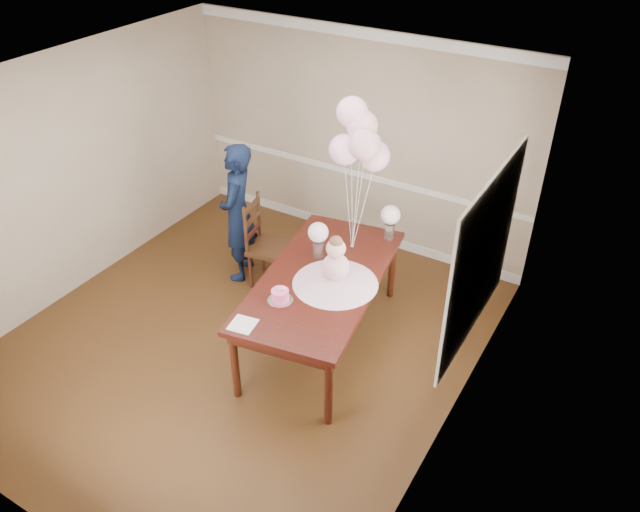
% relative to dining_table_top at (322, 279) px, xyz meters
% --- Properties ---
extents(floor, '(4.50, 5.00, 0.00)m').
position_rel_dining_table_top_xyz_m(floor, '(-0.71, -0.44, -0.80)').
color(floor, '#351E0D').
rests_on(floor, ground).
extents(ceiling, '(4.50, 5.00, 0.02)m').
position_rel_dining_table_top_xyz_m(ceiling, '(-0.71, -0.44, 1.90)').
color(ceiling, white).
rests_on(ceiling, wall_back).
extents(wall_back, '(4.50, 0.02, 2.70)m').
position_rel_dining_table_top_xyz_m(wall_back, '(-0.71, 2.06, 0.55)').
color(wall_back, gray).
rests_on(wall_back, floor).
extents(wall_left, '(0.02, 5.00, 2.70)m').
position_rel_dining_table_top_xyz_m(wall_left, '(-2.96, -0.44, 0.55)').
color(wall_left, gray).
rests_on(wall_left, floor).
extents(wall_right, '(0.02, 5.00, 2.70)m').
position_rel_dining_table_top_xyz_m(wall_right, '(1.54, -0.44, 0.55)').
color(wall_right, gray).
rests_on(wall_right, floor).
extents(chair_rail_trim, '(4.50, 0.02, 0.07)m').
position_rel_dining_table_top_xyz_m(chair_rail_trim, '(-0.71, 2.05, 0.10)').
color(chair_rail_trim, silver).
rests_on(chair_rail_trim, wall_back).
extents(crown_molding, '(4.50, 0.02, 0.12)m').
position_rel_dining_table_top_xyz_m(crown_molding, '(-0.71, 2.05, 1.83)').
color(crown_molding, white).
rests_on(crown_molding, wall_back).
extents(baseboard_trim, '(4.50, 0.02, 0.12)m').
position_rel_dining_table_top_xyz_m(baseboard_trim, '(-0.71, 2.05, -0.74)').
color(baseboard_trim, silver).
rests_on(baseboard_trim, floor).
extents(window_frame, '(0.02, 1.66, 1.56)m').
position_rel_dining_table_top_xyz_m(window_frame, '(1.51, 0.06, 0.75)').
color(window_frame, white).
rests_on(window_frame, wall_right).
extents(window_blinds, '(0.01, 1.50, 1.40)m').
position_rel_dining_table_top_xyz_m(window_blinds, '(1.50, 0.06, 0.75)').
color(window_blinds, white).
rests_on(window_blinds, wall_right).
extents(dining_table_top, '(1.45, 2.36, 0.06)m').
position_rel_dining_table_top_xyz_m(dining_table_top, '(0.00, 0.00, 0.00)').
color(dining_table_top, black).
rests_on(dining_table_top, table_leg_fl).
extents(table_apron, '(1.32, 2.23, 0.11)m').
position_rel_dining_table_top_xyz_m(table_apron, '(0.00, -0.00, -0.08)').
color(table_apron, black).
rests_on(table_apron, table_leg_fl).
extents(table_leg_fl, '(0.09, 0.09, 0.77)m').
position_rel_dining_table_top_xyz_m(table_leg_fl, '(-0.29, -1.08, -0.41)').
color(table_leg_fl, black).
rests_on(table_leg_fl, floor).
extents(table_leg_fr, '(0.09, 0.09, 0.77)m').
position_rel_dining_table_top_xyz_m(table_leg_fr, '(0.62, -0.93, -0.41)').
color(table_leg_fr, black).
rests_on(table_leg_fr, floor).
extents(table_leg_bl, '(0.09, 0.09, 0.77)m').
position_rel_dining_table_top_xyz_m(table_leg_bl, '(-0.62, 0.93, -0.41)').
color(table_leg_bl, black).
rests_on(table_leg_bl, floor).
extents(table_leg_br, '(0.09, 0.09, 0.77)m').
position_rel_dining_table_top_xyz_m(table_leg_br, '(0.29, 1.08, -0.41)').
color(table_leg_br, black).
rests_on(table_leg_br, floor).
extents(baby_skirt, '(0.96, 0.96, 0.11)m').
position_rel_dining_table_top_xyz_m(baby_skirt, '(0.17, -0.03, 0.08)').
color(baby_skirt, '#DDA3BF').
rests_on(baby_skirt, dining_table_top).
extents(baby_torso, '(0.26, 0.26, 0.26)m').
position_rel_dining_table_top_xyz_m(baby_torso, '(0.17, -0.03, 0.23)').
color(baby_torso, pink).
rests_on(baby_torso, baby_skirt).
extents(baby_head, '(0.19, 0.19, 0.19)m').
position_rel_dining_table_top_xyz_m(baby_head, '(0.17, -0.03, 0.44)').
color(baby_head, beige).
rests_on(baby_head, baby_torso).
extents(baby_hair, '(0.13, 0.13, 0.13)m').
position_rel_dining_table_top_xyz_m(baby_hair, '(0.17, -0.03, 0.50)').
color(baby_hair, brown).
rests_on(baby_hair, baby_head).
extents(cake_platter, '(0.28, 0.28, 0.01)m').
position_rel_dining_table_top_xyz_m(cake_platter, '(-0.14, -0.53, 0.03)').
color(cake_platter, '#B5B5B9').
rests_on(cake_platter, dining_table_top).
extents(birthday_cake, '(0.19, 0.19, 0.11)m').
position_rel_dining_table_top_xyz_m(birthday_cake, '(-0.14, -0.53, 0.09)').
color(birthday_cake, '#FF509D').
rests_on(birthday_cake, cake_platter).
extents(cake_flower_a, '(0.03, 0.03, 0.03)m').
position_rel_dining_table_top_xyz_m(cake_flower_a, '(-0.14, -0.53, 0.16)').
color(cake_flower_a, silver).
rests_on(cake_flower_a, birthday_cake).
extents(cake_flower_b, '(0.03, 0.03, 0.03)m').
position_rel_dining_table_top_xyz_m(cake_flower_b, '(-0.11, -0.50, 0.16)').
color(cake_flower_b, white).
rests_on(cake_flower_b, birthday_cake).
extents(rose_vase_near, '(0.13, 0.13, 0.18)m').
position_rel_dining_table_top_xyz_m(rose_vase_near, '(-0.22, 0.30, 0.12)').
color(rose_vase_near, white).
rests_on(rose_vase_near, dining_table_top).
extents(roses_near, '(0.21, 0.21, 0.21)m').
position_rel_dining_table_top_xyz_m(roses_near, '(-0.22, 0.30, 0.31)').
color(roses_near, silver).
rests_on(roses_near, rose_vase_near).
extents(rose_vase_far, '(0.13, 0.13, 0.18)m').
position_rel_dining_table_top_xyz_m(rose_vase_far, '(0.26, 0.99, 0.12)').
color(rose_vase_far, white).
rests_on(rose_vase_far, dining_table_top).
extents(roses_far, '(0.21, 0.21, 0.21)m').
position_rel_dining_table_top_xyz_m(roses_far, '(0.26, 0.99, 0.31)').
color(roses_far, '#F8D0E1').
rests_on(roses_far, rose_vase_far).
extents(napkin, '(0.25, 0.25, 0.01)m').
position_rel_dining_table_top_xyz_m(napkin, '(-0.23, -0.99, 0.03)').
color(napkin, white).
rests_on(napkin, dining_table_top).
extents(balloon_weight, '(0.05, 0.05, 0.02)m').
position_rel_dining_table_top_xyz_m(balloon_weight, '(0.01, 0.62, 0.04)').
color(balloon_weight, silver).
rests_on(balloon_weight, dining_table_top).
extents(balloon_a, '(0.31, 0.31, 0.31)m').
position_rel_dining_table_top_xyz_m(balloon_a, '(-0.10, 0.60, 1.13)').
color(balloon_a, '#FFB4D9').
rests_on(balloon_a, balloon_ribbon_a).
extents(balloon_b, '(0.31, 0.31, 0.31)m').
position_rel_dining_table_top_xyz_m(balloon_b, '(0.13, 0.58, 1.24)').
color(balloon_b, '#E3A1B0').
rests_on(balloon_b, balloon_ribbon_b).
extents(balloon_c, '(0.31, 0.31, 0.31)m').
position_rel_dining_table_top_xyz_m(balloon_c, '(0.01, 0.73, 1.35)').
color(balloon_c, '#EFA9B8').
rests_on(balloon_c, balloon_ribbon_c).
extents(balloon_d, '(0.31, 0.31, 0.31)m').
position_rel_dining_table_top_xyz_m(balloon_d, '(-0.10, 0.73, 1.46)').
color(balloon_d, '#FAB1CC').
rests_on(balloon_d, balloon_ribbon_d).
extents(balloon_e, '(0.31, 0.31, 0.31)m').
position_rel_dining_table_top_xyz_m(balloon_e, '(0.16, 0.73, 1.08)').
color(balloon_e, '#F8AFC7').
rests_on(balloon_e, balloon_ribbon_e).
extents(balloon_ribbon_a, '(0.10, 0.02, 0.92)m').
position_rel_dining_table_top_xyz_m(balloon_ribbon_a, '(-0.04, 0.61, 0.50)').
color(balloon_ribbon_a, silver).
rests_on(balloon_ribbon_a, balloon_weight).
extents(balloon_ribbon_b, '(0.12, 0.04, 1.03)m').
position_rel_dining_table_top_xyz_m(balloon_ribbon_b, '(0.07, 0.60, 0.56)').
color(balloon_ribbon_b, silver).
rests_on(balloon_ribbon_b, balloon_weight).
extents(balloon_ribbon_c, '(0.01, 0.11, 1.14)m').
position_rel_dining_table_top_xyz_m(balloon_ribbon_c, '(0.01, 0.67, 0.61)').
color(balloon_ribbon_c, white).
rests_on(balloon_ribbon_c, balloon_weight).
extents(balloon_ribbon_d, '(0.11, 0.10, 1.25)m').
position_rel_dining_table_top_xyz_m(balloon_ribbon_d, '(-0.04, 0.68, 0.67)').
color(balloon_ribbon_d, silver).
rests_on(balloon_ribbon_d, balloon_weight).
extents(balloon_ribbon_e, '(0.14, 0.10, 0.86)m').
position_rel_dining_table_top_xyz_m(balloon_ribbon_e, '(0.08, 0.67, 0.47)').
color(balloon_ribbon_e, white).
rests_on(balloon_ribbon_e, balloon_weight).
extents(dining_chair_seat, '(0.55, 0.55, 0.05)m').
position_rel_dining_table_top_xyz_m(dining_chair_seat, '(-1.05, 0.61, -0.33)').
color(dining_chair_seat, '#311A0D').
rests_on(dining_chair_seat, chair_leg_fl).
extents(chair_leg_fl, '(0.05, 0.05, 0.45)m').
position_rel_dining_table_top_xyz_m(chair_leg_fl, '(-1.19, 0.39, -0.57)').
color(chair_leg_fl, black).
rests_on(chair_leg_fl, floor).
extents(chair_leg_fr, '(0.05, 0.05, 0.45)m').
position_rel_dining_table_top_xyz_m(chair_leg_fr, '(-0.82, 0.47, -0.57)').
color(chair_leg_fr, '#391D0F').
rests_on(chair_leg_fr, floor).
extents(chair_leg_bl, '(0.05, 0.05, 0.45)m').
position_rel_dining_table_top_xyz_m(chair_leg_bl, '(-1.27, 0.76, -0.57)').
color(chair_leg_bl, '#3D1710').
rests_on(chair_leg_bl, floor).
extents(chair_leg_br, '(0.05, 0.05, 0.45)m').
position_rel_dining_table_top_xyz_m(chair_leg_br, '(-0.90, 0.84, -0.57)').
color(chair_leg_br, '#39180F').
rests_on(chair_leg_br, floor).
extents(chair_back_post_l, '(0.05, 0.05, 0.59)m').
position_rel_dining_table_top_xyz_m(chair_back_post_l, '(-1.22, 0.38, -0.02)').
color(chair_back_post_l, '#321D0D').
rests_on(chair_back_post_l, dining_chair_seat).
extents(chair_back_post_r, '(0.05, 0.05, 0.59)m').
position_rel_dining_table_top_xyz_m(chair_back_post_r, '(-1.29, 0.75, -0.02)').
color(chair_back_post_r, '#341C0E').
rests_on(chair_back_post_r, dining_chair_seat).
extents(chair_slat_low, '(0.12, 0.42, 0.05)m').
position_rel_dining_table_top_xyz_m(chair_slat_low, '(-1.26, 0.57, -0.15)').
color(chair_slat_low, black).
rests_on(chair_slat_low, dining_chair_seat).
extents(chair_slat_mid, '(0.12, 0.42, 0.05)m').
position_rel_dining_table_top_xyz_m(chair_slat_mid, '(-1.26, 0.57, 0.02)').
color(chair_slat_mid, '#371C0F').
rests_on(chair_slat_mid, dining_chair_seat).
extents(chair_slat_top, '(0.12, 0.42, 0.05)m').
position_rel_dining_table_top_xyz_m(chair_slat_top, '(-1.26, 0.57, 0.19)').
color(chair_slat_top, '#311B0D').
rests_on(chair_slat_top, dining_chair_seat).
extents(woman, '(0.60, 0.72, 1.69)m').
position_rel_dining_table_top_xyz_m(woman, '(-1.45, 0.56, 0.04)').
color(woman, black).
rests_on(woman, floor).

